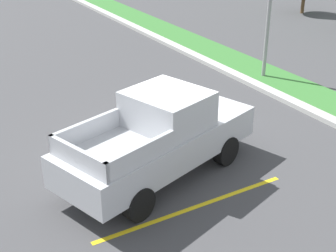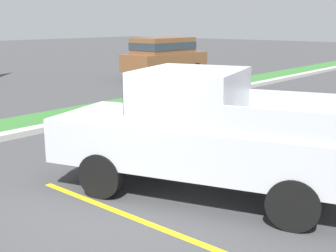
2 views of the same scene
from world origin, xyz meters
name	(u,v)px [view 1 (image 1 of 2)]	position (x,y,z in m)	size (l,w,h in m)	color
ground_plane	(173,151)	(0.00, 0.00, 0.00)	(120.00, 120.00, 0.00)	#424244
parking_line_near	(131,149)	(-0.64, -0.93, 0.00)	(0.12, 4.80, 0.01)	yellow
parking_line_far	(194,207)	(2.46, -0.93, 0.00)	(0.12, 4.80, 0.01)	yellow
curb_strip	(309,110)	(0.00, 5.00, 0.07)	(56.00, 0.40, 0.15)	#B2B2AD
grass_median	(334,104)	(0.00, 6.10, 0.03)	(56.00, 1.80, 0.06)	#387533
pickup_truck_main	(160,137)	(0.89, -0.88, 1.04)	(3.39, 5.55, 2.10)	black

